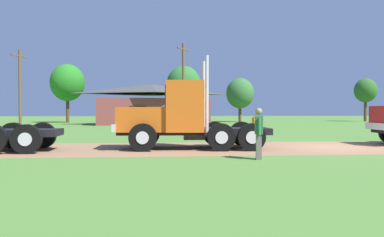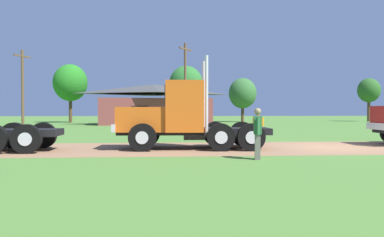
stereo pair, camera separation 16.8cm
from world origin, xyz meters
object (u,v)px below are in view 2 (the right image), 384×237
Objects in this scene: visitor_far_side at (258,125)px; shed_building at (154,105)px; utility_pole_near at (23,86)px; truck_foreground_white at (178,118)px; visitor_walking_mid at (258,132)px; utility_pole_far at (185,83)px.

shed_building reaches higher than visitor_far_side.
visitor_far_side is 25.49m from utility_pole_near.
visitor_far_side is 0.21× the size of utility_pole_near.
visitor_far_side is (4.86, 5.11, -0.50)m from truck_foreground_white.
visitor_walking_mid is 30.68m from utility_pole_near.
utility_pole_far is (1.44, 21.50, 3.15)m from truck_foreground_white.
truck_foreground_white is 0.90× the size of utility_pole_near.
visitor_walking_mid is 9.31m from visitor_far_side.
utility_pole_near is (-19.38, 16.25, 3.19)m from visitor_far_side.
utility_pole_far is at bearing 0.51° from utility_pole_near.
shed_building is 9.50m from utility_pole_far.
truck_foreground_white is 30.19m from shed_building.
visitor_far_side is 17.14m from utility_pole_far.
visitor_walking_mid is at bearing -56.60° from truck_foreground_white.
utility_pole_far is (-3.43, 16.39, 3.65)m from visitor_far_side.
utility_pole_near is (-12.52, -8.74, 1.66)m from shed_building.
truck_foreground_white reaches higher than visitor_walking_mid.
visitor_walking_mid is at bearing -55.91° from utility_pole_near.
shed_building is at bearing 34.92° from utility_pole_near.
utility_pole_far reaches higher than visitor_far_side.
visitor_walking_mid is 1.12× the size of visitor_far_side.
truck_foreground_white is 25.97m from utility_pole_near.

